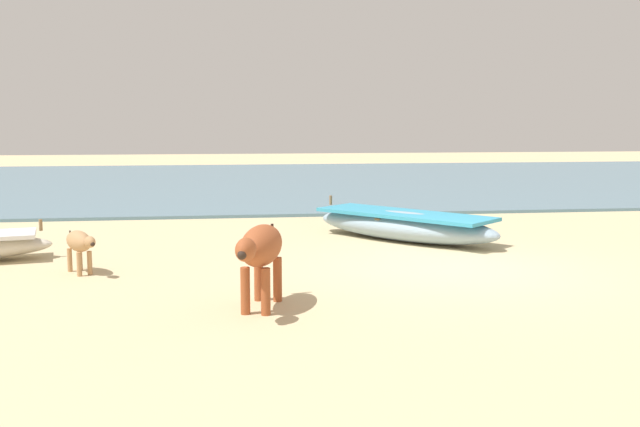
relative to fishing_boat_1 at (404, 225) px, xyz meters
name	(u,v)px	position (x,y,z in m)	size (l,w,h in m)	color
ground	(452,268)	(0.09, -2.76, -0.31)	(80.00, 80.00, 0.00)	#CCB789
sea_water	(319,181)	(0.09, 13.70, -0.27)	(60.00, 20.00, 0.08)	slate
fishing_boat_1	(404,225)	(0.00, 0.00, 0.00)	(3.64, 3.88, 0.77)	#8CA5B7
cow_adult_rust	(260,249)	(-3.11, -4.88, 0.46)	(0.79, 1.62, 1.07)	#9E4C28
calf_near_tan	(80,243)	(-5.81, -2.40, 0.18)	(0.69, 0.97, 0.68)	tan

